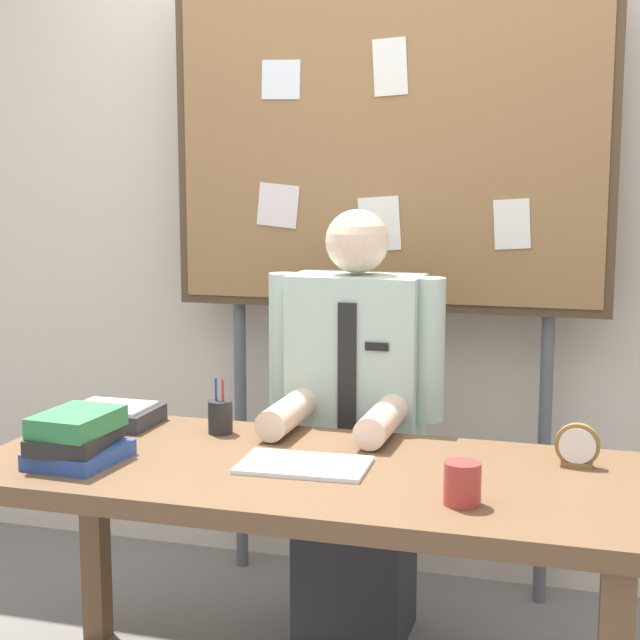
{
  "coord_description": "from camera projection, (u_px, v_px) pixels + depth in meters",
  "views": [
    {
      "loc": [
        0.73,
        -2.29,
        1.46
      ],
      "look_at": [
        0.0,
        0.17,
        1.08
      ],
      "focal_mm": 54.66,
      "sensor_mm": 36.0,
      "label": 1
    }
  ],
  "objects": [
    {
      "name": "back_wall",
      "position": [
        398.0,
        206.0,
        3.48
      ],
      "size": [
        6.4,
        0.08,
        2.7
      ],
      "primitive_type": "cube",
      "color": "beige",
      "rests_on": "ground_plane"
    },
    {
      "name": "person",
      "position": [
        355.0,
        445.0,
        3.02
      ],
      "size": [
        0.55,
        0.56,
        1.36
      ],
      "color": "#2D2D33",
      "rests_on": "ground_plane"
    },
    {
      "name": "paper_tray",
      "position": [
        113.0,
        415.0,
        2.89
      ],
      "size": [
        0.26,
        0.2,
        0.06
      ],
      "color": "#333338",
      "rests_on": "desk"
    },
    {
      "name": "desk_clock",
      "position": [
        577.0,
        447.0,
        2.46
      ],
      "size": [
        0.11,
        0.04,
        0.11
      ],
      "color": "olive",
      "rests_on": "desk"
    },
    {
      "name": "open_notebook",
      "position": [
        304.0,
        465.0,
        2.46
      ],
      "size": [
        0.33,
        0.22,
        0.01
      ],
      "primitive_type": "cube",
      "rotation": [
        0.0,
        0.0,
        0.05
      ],
      "color": "white",
      "rests_on": "desk"
    },
    {
      "name": "bulletin_board",
      "position": [
        386.0,
        150.0,
        3.26
      ],
      "size": [
        1.5,
        0.09,
        2.14
      ],
      "color": "#4C3823",
      "rests_on": "ground_plane"
    },
    {
      "name": "desk",
      "position": [
        301.0,
        498.0,
        2.5
      ],
      "size": [
        1.68,
        0.74,
        0.73
      ],
      "color": "brown",
      "rests_on": "ground_plane"
    },
    {
      "name": "book_stack",
      "position": [
        77.0,
        438.0,
        2.5
      ],
      "size": [
        0.21,
        0.26,
        0.13
      ],
      "color": "#2D4C99",
      "rests_on": "desk"
    },
    {
      "name": "pen_holder",
      "position": [
        220.0,
        417.0,
        2.78
      ],
      "size": [
        0.07,
        0.07,
        0.16
      ],
      "color": "#262626",
      "rests_on": "desk"
    },
    {
      "name": "coffee_mug",
      "position": [
        462.0,
        483.0,
        2.18
      ],
      "size": [
        0.08,
        0.08,
        0.1
      ],
      "primitive_type": "cylinder",
      "color": "#B23833",
      "rests_on": "desk"
    }
  ]
}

